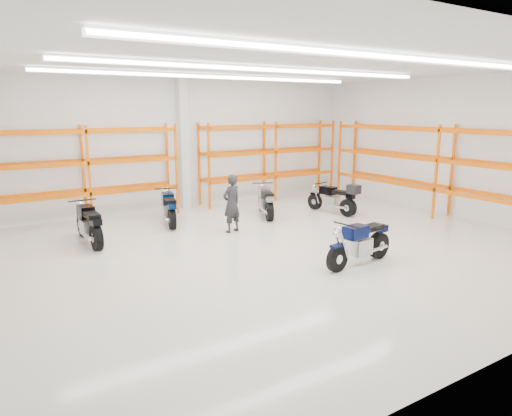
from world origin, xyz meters
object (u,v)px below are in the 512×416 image
motorcycle_main (362,243)px  standing_man (232,203)px  motorcycle_back_a (89,225)px  motorcycle_back_c (266,202)px  structural_column (184,144)px  motorcycle_back_b (169,209)px  motorcycle_back_d (335,199)px

motorcycle_main → standing_man: (-1.17, 3.98, 0.35)m
motorcycle_back_a → standing_man: 3.86m
motorcycle_main → motorcycle_back_c: bearing=82.1°
structural_column → motorcycle_main: bearing=-83.0°
motorcycle_main → standing_man: size_ratio=1.26×
motorcycle_back_c → standing_man: size_ratio=1.20×
motorcycle_back_c → standing_man: (-1.87, -1.10, 0.35)m
motorcycle_back_b → structural_column: structural_column is taller
motorcycle_main → motorcycle_back_b: size_ratio=1.02×
motorcycle_main → structural_column: (-0.96, 7.80, 1.77)m
motorcycle_back_d → standing_man: standing_man is taller
motorcycle_back_d → motorcycle_main: bearing=-124.9°
motorcycle_back_a → motorcycle_back_b: (2.54, 0.87, -0.02)m
motorcycle_back_d → structural_column: size_ratio=0.46×
motorcycle_main → motorcycle_back_d: motorcycle_back_d is taller
motorcycle_back_b → motorcycle_back_d: 5.51m
motorcycle_main → motorcycle_back_d: 5.07m
motorcycle_main → structural_column: size_ratio=0.47×
motorcycle_back_d → standing_man: bearing=-177.5°
motorcycle_main → motorcycle_back_c: size_ratio=1.05×
motorcycle_back_b → standing_man: size_ratio=1.24×
motorcycle_back_b → structural_column: size_ratio=0.46×
motorcycle_back_a → motorcycle_back_c: bearing=1.5°
motorcycle_back_a → motorcycle_back_c: size_ratio=1.09×
motorcycle_back_c → motorcycle_back_b: bearing=166.8°
motorcycle_back_b → standing_man: (1.19, -1.82, 0.35)m
motorcycle_main → motorcycle_back_b: (-2.36, 5.80, -0.00)m
motorcycle_back_b → structural_column: 3.01m
motorcycle_main → motorcycle_back_a: motorcycle_back_a is taller
standing_man → structural_column: bearing=-107.9°
motorcycle_main → motorcycle_back_b: bearing=112.2°
motorcycle_back_a → motorcycle_back_b: bearing=18.9°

